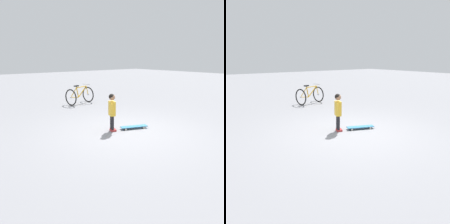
# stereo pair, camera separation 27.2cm
# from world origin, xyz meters

# --- Properties ---
(ground_plane) EXTENTS (50.00, 50.00, 0.00)m
(ground_plane) POSITION_xyz_m (0.00, 0.00, 0.00)
(ground_plane) COLOR gray
(child_person) EXTENTS (0.32, 0.29, 1.06)m
(child_person) POSITION_xyz_m (-0.24, 0.36, 0.66)
(child_person) COLOR black
(child_person) RESTS_ON ground
(skateboard) EXTENTS (0.81, 0.47, 0.07)m
(skateboard) POSITION_xyz_m (0.39, 0.12, 0.06)
(skateboard) COLOR teal
(skateboard) RESTS_ON ground
(bicycle_near) EXTENTS (1.19, 0.91, 0.85)m
(bicycle_near) POSITION_xyz_m (1.04, 4.23, 0.38)
(bicycle_near) COLOR black
(bicycle_near) RESTS_ON ground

